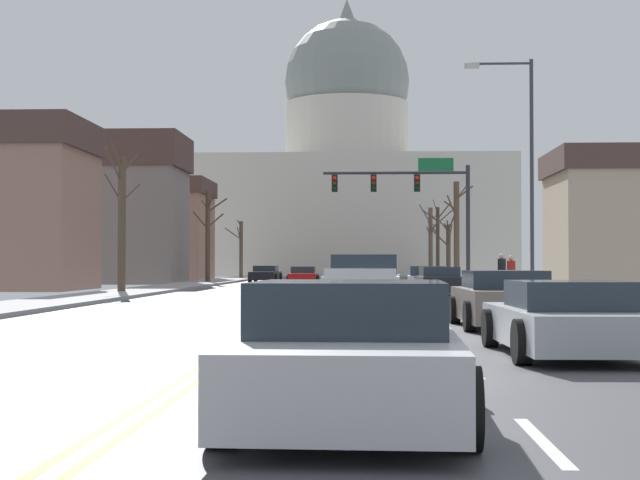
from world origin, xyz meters
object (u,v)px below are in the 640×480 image
object	(u,v)px
sedan_near_01	(439,282)
pedestrian_01	(511,273)
sedan_near_02	(361,286)
sedan_near_04	(504,300)
signal_gantry	(416,194)
sedan_near_06	(351,356)
sedan_near_05	(564,321)
sedan_oncoming_00	(303,276)
sedan_near_00	(427,280)
bicycle_parked	(520,285)
pickup_truck_near_03	(364,285)
street_lamp_right	(523,157)
sedan_oncoming_01	(265,274)
pedestrian_00	(502,271)

from	to	relation	value
sedan_near_01	pedestrian_01	world-z (taller)	pedestrian_01
sedan_near_02	pedestrian_01	world-z (taller)	pedestrian_01
sedan_near_04	pedestrian_01	world-z (taller)	pedestrian_01
signal_gantry	sedan_near_06	distance (m)	44.36
signal_gantry	sedan_near_05	size ratio (longest dim) A/B	1.70
signal_gantry	sedan_near_05	xyz separation A→B (m)	(0.32, -37.79, -4.60)
sedan_oncoming_00	sedan_near_00	bearing A→B (deg)	-64.44
sedan_near_00	sedan_near_05	xyz separation A→B (m)	(0.01, -33.02, -0.04)
sedan_oncoming_00	bicycle_parked	xyz separation A→B (m)	(10.42, -21.68, -0.06)
signal_gantry	sedan_near_04	world-z (taller)	signal_gantry
signal_gantry	sedan_near_01	xyz separation A→B (m)	(0.42, -10.99, -4.54)
pickup_truck_near_03	bicycle_parked	bearing A→B (deg)	62.36
sedan_near_05	bicycle_parked	distance (m)	26.24
sedan_near_02	sedan_near_05	distance (m)	20.06
sedan_near_01	sedan_near_02	bearing A→B (deg)	-115.11
sedan_near_01	sedan_near_06	bearing A→B (deg)	-95.61
street_lamp_right	sedan_near_01	size ratio (longest dim) A/B	1.89
sedan_near_04	sedan_oncoming_01	size ratio (longest dim) A/B	0.93
sedan_oncoming_00	pedestrian_00	bearing A→B (deg)	-65.75
street_lamp_right	sedan_near_00	distance (m)	13.11
pedestrian_00	pedestrian_01	distance (m)	1.61
sedan_near_02	sedan_oncoming_00	world-z (taller)	sedan_near_02
sedan_near_00	pedestrian_00	xyz separation A→B (m)	(2.68, -6.85, 0.48)
signal_gantry	sedan_oncoming_01	bearing A→B (deg)	118.32
sedan_near_05	sedan_oncoming_01	bearing A→B (deg)	100.41
sedan_near_06	sedan_oncoming_00	bearing A→B (deg)	94.12
sedan_near_04	sedan_near_05	distance (m)	6.40
pedestrian_01	sedan_oncoming_01	bearing A→B (deg)	112.48
pedestrian_01	bicycle_parked	bearing A→B (deg)	69.17
sedan_near_02	sedan_near_06	bearing A→B (deg)	-89.93
sedan_near_05	pedestrian_00	distance (m)	26.30
sedan_near_01	pedestrian_01	xyz separation A→B (m)	(2.72, -2.24, 0.41)
sedan_oncoming_00	pedestrian_01	world-z (taller)	pedestrian_01
sedan_oncoming_00	street_lamp_right	bearing A→B (deg)	-69.77
bicycle_parked	pedestrian_00	bearing A→B (deg)	169.14
pedestrian_01	sedan_near_00	bearing A→B (deg)	108.52
bicycle_parked	sedan_near_02	bearing A→B (deg)	-136.52
sedan_near_00	pickup_truck_near_03	bearing A→B (deg)	-99.00
sedan_near_06	pedestrian_01	distance (m)	31.38
sedan_near_05	bicycle_parked	world-z (taller)	sedan_near_05
pedestrian_00	signal_gantry	bearing A→B (deg)	104.42
sedan_near_04	sedan_oncoming_01	world-z (taller)	sedan_near_04
sedan_near_02	sedan_near_06	size ratio (longest dim) A/B	1.03
sedan_oncoming_00	bicycle_parked	distance (m)	24.05
street_lamp_right	bicycle_parked	world-z (taller)	street_lamp_right
sedan_near_04	sedan_near_05	xyz separation A→B (m)	(0.02, -6.40, -0.06)
sedan_near_01	pickup_truck_near_03	world-z (taller)	pickup_truck_near_03
sedan_near_02	sedan_near_05	world-z (taller)	sedan_near_02
sedan_near_02	sedan_oncoming_01	bearing A→B (deg)	101.11
sedan_near_01	sedan_oncoming_00	bearing A→B (deg)	108.84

